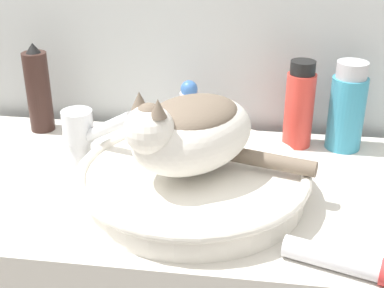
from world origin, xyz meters
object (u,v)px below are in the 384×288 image
object	(u,v)px
cream_tube	(338,260)
hairspray_can_black	(38,90)
cat	(191,131)
mouthwash_bottle	(347,108)
shampoo_bottle_tall	(299,106)
deodorant_stick	(189,110)
faucet	(83,133)

from	to	relation	value
cream_tube	hairspray_can_black	bearing A→B (deg)	146.04
cat	cream_tube	world-z (taller)	cat
mouthwash_bottle	shampoo_bottle_tall	size ratio (longest dim) A/B	1.01
deodorant_stick	shampoo_bottle_tall	bearing A→B (deg)	0.00
cat	shampoo_bottle_tall	size ratio (longest dim) A/B	1.90
mouthwash_bottle	deodorant_stick	bearing A→B (deg)	-180.00
cat	deodorant_stick	bearing A→B (deg)	-133.11
faucet	mouthwash_bottle	world-z (taller)	mouthwash_bottle
mouthwash_bottle	deodorant_stick	size ratio (longest dim) A/B	1.41
faucet	cat	bearing A→B (deg)	-1.73
shampoo_bottle_tall	deodorant_stick	world-z (taller)	shampoo_bottle_tall
cat	hairspray_can_black	size ratio (longest dim) A/B	1.75
shampoo_bottle_tall	hairspray_can_black	bearing A→B (deg)	-180.00
cream_tube	mouthwash_bottle	bearing A→B (deg)	82.99
shampoo_bottle_tall	hairspray_can_black	xyz separation A→B (m)	(-0.58, -0.00, 0.00)
faucet	deodorant_stick	distance (m)	0.25
faucet	deodorant_stick	bearing A→B (deg)	60.17
faucet	hairspray_can_black	xyz separation A→B (m)	(-0.16, 0.16, 0.02)
shampoo_bottle_tall	deodorant_stick	xyz separation A→B (m)	(-0.24, 0.00, -0.02)
deodorant_stick	cream_tube	bearing A→B (deg)	-56.16
shampoo_bottle_tall	hairspray_can_black	size ratio (longest dim) A/B	0.92
deodorant_stick	cream_tube	world-z (taller)	deodorant_stick
cat	faucet	world-z (taller)	cat
cat	mouthwash_bottle	bearing A→B (deg)	167.96
cat	hairspray_can_black	xyz separation A→B (m)	(-0.38, 0.25, -0.04)
cat	faucet	xyz separation A→B (m)	(-0.23, 0.09, -0.06)
cream_tube	deodorant_stick	bearing A→B (deg)	123.84
shampoo_bottle_tall	cream_tube	xyz separation A→B (m)	(0.05, -0.42, -0.07)
mouthwash_bottle	hairspray_can_black	bearing A→B (deg)	-180.00
deodorant_stick	cream_tube	size ratio (longest dim) A/B	0.83
cat	hairspray_can_black	distance (m)	0.46
shampoo_bottle_tall	cream_tube	distance (m)	0.43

